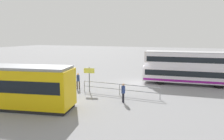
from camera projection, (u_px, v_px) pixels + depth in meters
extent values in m
plane|color=gray|center=(137.00, 84.00, 25.86)|extent=(160.00, 160.00, 0.00)
cube|color=silver|center=(190.00, 74.00, 25.26)|extent=(10.76, 3.31, 1.72)
cube|color=silver|center=(191.00, 60.00, 25.01)|extent=(10.43, 3.18, 1.60)
cube|color=black|center=(191.00, 72.00, 25.23)|extent=(10.23, 3.30, 0.64)
cube|color=black|center=(191.00, 59.00, 24.99)|extent=(9.91, 3.17, 0.60)
cube|color=#8C198C|center=(190.00, 79.00, 25.36)|extent=(10.55, 3.33, 0.24)
cube|color=#B2B2B7|center=(192.00, 52.00, 24.87)|extent=(10.43, 3.18, 0.10)
cylinder|color=black|center=(161.00, 79.00, 26.33)|extent=(1.18, 2.55, 1.00)
cylinder|color=black|center=(218.00, 82.00, 24.53)|extent=(1.18, 2.55, 1.00)
cylinder|color=#4C3F2D|center=(77.00, 85.00, 23.31)|extent=(0.14, 0.14, 0.82)
cylinder|color=#4C3F2D|center=(79.00, 85.00, 23.32)|extent=(0.14, 0.14, 0.82)
cylinder|color=navy|center=(78.00, 78.00, 23.20)|extent=(0.42, 0.42, 0.64)
sphere|color=tan|center=(78.00, 74.00, 23.14)|extent=(0.22, 0.22, 0.22)
cylinder|color=black|center=(123.00, 97.00, 18.70)|extent=(0.14, 0.14, 0.81)
cylinder|color=black|center=(124.00, 98.00, 18.49)|extent=(0.14, 0.14, 0.81)
cylinder|color=navy|center=(123.00, 89.00, 18.48)|extent=(0.44, 0.44, 0.62)
sphere|color=tan|center=(123.00, 85.00, 18.42)|extent=(0.22, 0.22, 0.22)
cube|color=gray|center=(120.00, 84.00, 20.80)|extent=(7.64, 0.31, 0.06)
cube|color=gray|center=(120.00, 89.00, 20.88)|extent=(7.64, 0.31, 0.06)
cylinder|color=gray|center=(160.00, 94.00, 19.39)|extent=(0.07, 0.07, 1.05)
cylinder|color=gray|center=(120.00, 90.00, 20.88)|extent=(0.07, 0.07, 1.05)
cylinder|color=gray|center=(84.00, 86.00, 22.37)|extent=(0.07, 0.07, 1.05)
cylinder|color=slate|center=(89.00, 79.00, 22.14)|extent=(0.10, 0.10, 2.47)
cube|color=#D8D84C|center=(89.00, 71.00, 21.97)|extent=(1.06, 0.30, 0.51)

